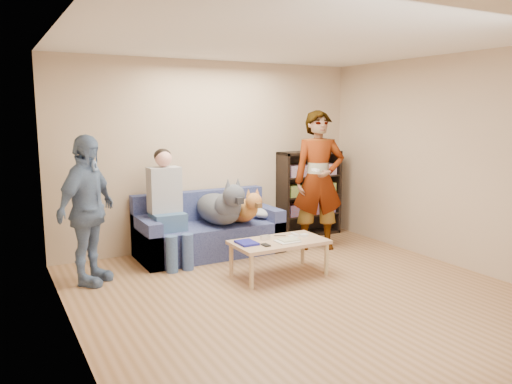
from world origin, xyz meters
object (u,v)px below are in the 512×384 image
bookshelf (309,191)px  sofa (208,233)px  camera_silver (265,237)px  coffee_table (279,244)px  person_standing_left (87,210)px  notebook_blue (247,243)px  person_seated (167,203)px  dog_gray (221,207)px  dog_tan (241,209)px  person_standing_right (319,181)px

bookshelf → sofa: bearing=-172.6°
camera_silver → bookshelf: 2.09m
coffee_table → person_standing_left: bearing=158.6°
person_standing_left → bookshelf: 3.51m
notebook_blue → person_seated: (-0.56, 1.08, 0.34)m
person_standing_left → camera_silver: size_ratio=15.10×
dog_gray → coffee_table: size_ratio=1.16×
sofa → dog_gray: size_ratio=1.49×
person_standing_left → coffee_table: person_standing_left is taller
sofa → dog_gray: 0.44m
notebook_blue → dog_tan: size_ratio=0.23×
person_standing_right → dog_tan: person_standing_right is taller
notebook_blue → bookshelf: 2.35m
notebook_blue → coffee_table: (0.40, -0.05, -0.06)m
camera_silver → sofa: 1.17m
person_standing_left → notebook_blue: bearing=-71.4°
person_standing_right → sofa: person_standing_right is taller
person_seated → bookshelf: person_seated is taller
sofa → coffee_table: (0.36, -1.25, 0.09)m
dog_gray → camera_silver: bearing=-81.6°
person_standing_right → dog_tan: bearing=-172.7°
camera_silver → person_seated: bearing=129.9°
dog_tan → person_standing_left: bearing=-172.2°
person_standing_left → dog_tan: (2.03, 0.28, -0.22)m
dog_gray → coffee_table: dog_gray is taller
person_seated → coffee_table: bearing=-49.5°
camera_silver → dog_gray: 0.97m
sofa → person_seated: (-0.60, -0.13, 0.49)m
camera_silver → sofa: size_ratio=0.06×
camera_silver → dog_tan: 0.97m
notebook_blue → bookshelf: (1.84, 1.44, 0.25)m
notebook_blue → coffee_table: size_ratio=0.24×
person_seated → coffee_table: size_ratio=1.34×
sofa → person_standing_right: bearing=-18.7°
camera_silver → person_seated: (-0.84, 1.01, 0.33)m
camera_silver → notebook_blue: bearing=-166.0°
notebook_blue → bookshelf: size_ratio=0.20×
dog_tan → bookshelf: 1.47m
person_standing_right → sofa: size_ratio=1.01×
person_standing_right → dog_gray: person_standing_right is taller
dog_tan → bookshelf: bookshelf is taller
person_standing_left → person_seated: bearing=-28.1°
person_standing_left → sofa: 1.79m
notebook_blue → dog_gray: (0.14, 1.01, 0.23)m
person_seated → bookshelf: (2.40, 0.36, -0.09)m
person_standing_right → sofa: 1.68m
dog_tan → coffee_table: dog_tan is taller
person_standing_right → person_seated: (-2.06, 0.37, -0.19)m
person_seated → camera_silver: bearing=-50.1°
bookshelf → dog_tan: bearing=-162.9°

